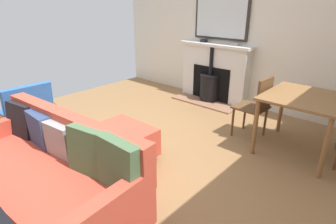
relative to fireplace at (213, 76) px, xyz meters
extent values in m
cube|color=olive|center=(2.54, 0.29, -0.47)|extent=(5.52, 5.27, 0.01)
cube|color=silver|center=(-0.21, 0.29, 0.90)|extent=(0.12, 5.27, 2.74)
cube|color=#93664C|center=(0.27, 0.00, -0.46)|extent=(0.39, 1.26, 0.03)
cube|color=silver|center=(-0.04, 0.00, 0.03)|extent=(0.23, 1.33, 1.01)
cube|color=black|center=(0.06, 0.00, -0.13)|extent=(0.06, 0.78, 0.62)
cylinder|color=black|center=(0.10, 0.00, -0.21)|extent=(0.36, 0.36, 0.47)
cylinder|color=black|center=(0.10, 0.00, 0.04)|extent=(0.38, 0.38, 0.02)
cylinder|color=black|center=(0.10, 0.00, 0.29)|extent=(0.07, 0.07, 0.50)
cube|color=silver|center=(-0.01, 0.00, 0.57)|extent=(0.28, 1.41, 0.05)
cube|color=#2D2823|center=(-0.13, 0.00, 1.15)|extent=(0.04, 1.07, 1.00)
cube|color=silver|center=(-0.11, 0.00, 1.15)|extent=(0.01, 0.99, 0.92)
cylinder|color=black|center=(-0.03, -0.27, 0.61)|extent=(0.14, 0.14, 0.04)
torus|color=black|center=(-0.03, -0.27, 0.63)|extent=(0.14, 0.14, 0.01)
cylinder|color=#9E9384|center=(-0.03, 0.38, 0.61)|extent=(0.11, 0.11, 0.05)
torus|color=#9E9384|center=(-0.03, 0.38, 0.63)|extent=(0.11, 0.11, 0.01)
cylinder|color=#B2B2B7|center=(3.27, -0.30, -0.42)|extent=(0.04, 0.04, 0.10)
cube|color=#D14C38|center=(3.54, 0.54, -0.20)|extent=(0.97, 1.99, 0.34)
cube|color=#D14C38|center=(3.19, 0.51, 0.16)|extent=(0.29, 1.93, 0.39)
cube|color=#D14C38|center=(3.47, 1.44, 0.05)|extent=(0.79, 0.18, 0.17)
cube|color=black|center=(3.35, -0.23, 0.13)|extent=(0.21, 0.39, 0.38)
cube|color=#334775|center=(3.32, 0.15, 0.12)|extent=(0.13, 0.36, 0.36)
cube|color=#99999E|center=(3.29, 0.48, 0.12)|extent=(0.15, 0.35, 0.34)
cube|color=#4C6B47|center=(3.26, 0.91, 0.15)|extent=(0.21, 0.43, 0.42)
cube|color=#4C6B47|center=(3.24, 1.24, 0.15)|extent=(0.14, 0.42, 0.42)
cylinder|color=#B2B2B7|center=(2.76, 0.13, -0.43)|extent=(0.03, 0.03, 0.09)
cylinder|color=#B2B2B7|center=(2.77, 0.69, -0.43)|extent=(0.03, 0.03, 0.09)
cylinder|color=#B2B2B7|center=(2.30, 0.14, -0.43)|extent=(0.03, 0.03, 0.09)
cylinder|color=#B2B2B7|center=(2.31, 0.69, -0.43)|extent=(0.03, 0.03, 0.09)
cube|color=#D14C38|center=(2.54, 0.41, -0.22)|extent=(0.58, 0.70, 0.33)
cube|color=brown|center=(2.77, -1.30, -0.31)|extent=(0.04, 0.04, 0.33)
cube|color=brown|center=(3.28, -1.31, -0.31)|extent=(0.04, 0.04, 0.33)
cube|color=brown|center=(2.77, -0.83, -0.31)|extent=(0.04, 0.04, 0.33)
cube|color=brown|center=(3.28, -0.83, -0.31)|extent=(0.04, 0.04, 0.33)
cube|color=#2D60B2|center=(3.02, -1.07, -0.12)|extent=(0.60, 0.56, 0.08)
cube|color=#2D60B2|center=(3.02, -0.82, 0.12)|extent=(0.60, 0.12, 0.40)
cube|color=brown|center=(2.70, -1.06, -0.03)|extent=(0.04, 0.53, 0.04)
cylinder|color=olive|center=(0.54, 1.49, -0.12)|extent=(0.05, 0.05, 0.71)
cylinder|color=olive|center=(1.37, 1.49, -0.12)|extent=(0.05, 0.05, 0.71)
cylinder|color=olive|center=(1.37, 2.25, -0.12)|extent=(0.05, 0.05, 0.71)
cube|color=olive|center=(0.95, 1.87, 0.25)|extent=(0.93, 0.86, 0.03)
cylinder|color=brown|center=(0.79, 1.07, -0.26)|extent=(0.03, 0.03, 0.42)
cylinder|color=brown|center=(1.11, 1.05, -0.26)|extent=(0.03, 0.03, 0.42)
cylinder|color=brown|center=(0.80, 1.39, -0.26)|extent=(0.03, 0.03, 0.42)
cylinder|color=brown|center=(1.12, 1.37, -0.26)|extent=(0.03, 0.03, 0.42)
cube|color=brown|center=(0.95, 1.22, -0.04)|extent=(0.42, 0.42, 0.02)
cube|color=brown|center=(0.96, 1.39, 0.18)|extent=(0.36, 0.05, 0.42)
camera|label=1|loc=(4.28, 2.68, 1.29)|focal=29.13mm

